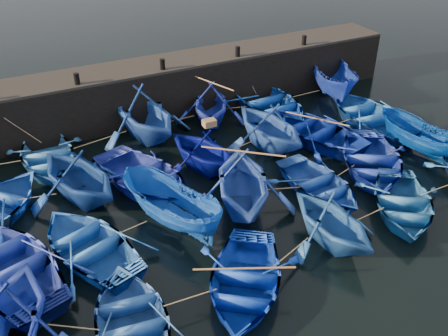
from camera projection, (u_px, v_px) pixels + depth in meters
name	position (u px, v px, depth m)	size (l,w,h in m)	color
ground	(265.00, 228.00, 17.62)	(120.00, 120.00, 0.00)	black
quay_wall	(158.00, 90.00, 24.90)	(26.00, 2.50, 2.50)	black
quay_top	(156.00, 64.00, 24.21)	(26.00, 2.50, 0.12)	black
bollard_1	(77.00, 79.00, 21.83)	(0.24, 0.24, 0.50)	black
bollard_2	(162.00, 64.00, 23.36)	(0.24, 0.24, 0.50)	black
bollard_3	(238.00, 51.00, 24.89)	(0.24, 0.24, 0.50)	black
bollard_4	(304.00, 40.00, 26.42)	(0.24, 0.24, 0.50)	black
boat_1	(47.00, 157.00, 20.85)	(3.32, 4.64, 0.96)	#2D68B6
boat_2	(144.00, 113.00, 22.57)	(4.20, 4.88, 2.57)	#1F49A3
boat_3	(211.00, 103.00, 24.05)	(3.41, 3.96, 2.08)	#1D31B2
boat_4	(268.00, 102.00, 25.25)	(3.97, 5.55, 1.15)	#0A3995
boat_5	(334.00, 80.00, 26.67)	(1.92, 5.10, 1.97)	#132E9C
boat_7	(78.00, 174.00, 18.45)	(3.76, 4.36, 2.30)	navy
boat_8	(144.00, 177.00, 19.45)	(3.63, 5.08, 1.05)	#1E2E9D
boat_9	(203.00, 149.00, 20.34)	(3.26, 3.78, 1.99)	#000872
boat_10	(270.00, 125.00, 21.83)	(3.77, 4.38, 2.30)	#1F489C
boat_11	(316.00, 130.00, 22.79)	(3.63, 5.08, 1.05)	navy
boat_12	(369.00, 114.00, 24.12)	(3.84, 5.36, 1.11)	blue
boat_13	(7.00, 265.00, 15.21)	(3.89, 5.44, 1.13)	#1D319D
boat_14	(89.00, 244.00, 16.14)	(3.30, 4.61, 0.96)	blue
boat_15	(171.00, 207.00, 17.23)	(1.64, 4.35, 1.68)	#0C429E
boat_16	(242.00, 181.00, 17.96)	(3.96, 4.59, 2.42)	#274CB1
boat_17	(319.00, 184.00, 19.21)	(2.99, 4.18, 0.87)	#1B45A7
boat_18	(371.00, 161.00, 20.48)	(3.64, 5.09, 1.06)	navy
boat_19	(419.00, 138.00, 21.64)	(1.50, 3.97, 1.54)	navy
boat_20	(7.00, 322.00, 12.64)	(3.71, 4.30, 2.26)	#1D36B1
boat_21	(133.00, 320.00, 13.54)	(3.08, 4.30, 0.89)	#23509D
boat_22	(244.00, 281.00, 14.76)	(3.25, 4.54, 0.94)	#092DA1
boat_23	(332.00, 220.00, 16.42)	(3.20, 3.71, 1.95)	#1D5293
boat_24	(403.00, 203.00, 18.09)	(3.16, 4.42, 0.92)	#225F98
wooden_crate	(209.00, 123.00, 19.86)	(0.51, 0.37, 0.27)	brown
mooring_ropes	(197.00, 142.00, 21.03)	(18.81, 11.91, 2.10)	tan
loose_oars	(255.00, 143.00, 19.44)	(9.78, 12.75, 1.53)	#99724C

